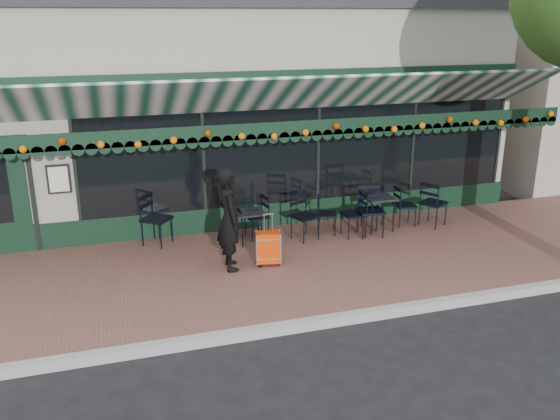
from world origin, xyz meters
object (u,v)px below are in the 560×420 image
object	(u,v)px
woman	(230,219)
chair_b_front	(305,217)
chair_a_left	(354,215)
chair_a_right	(405,206)
chair_b_right	(327,215)
cafe_table_b	(250,215)
chair_solo	(157,220)
chair_a_front	(371,211)
chair_a_extra	(433,203)
chair_b_left	(257,217)
suitcase	(268,248)
cafe_table_a	(378,200)

from	to	relation	value
woman	chair_b_front	xyz separation A→B (m)	(1.70, 0.93, -0.44)
chair_a_left	chair_a_right	size ratio (longest dim) A/B	1.07
chair_b_right	chair_b_front	bearing A→B (deg)	126.21
chair_a_left	chair_b_front	world-z (taller)	chair_b_front
cafe_table_b	chair_solo	world-z (taller)	chair_solo
woman	chair_b_front	bearing A→B (deg)	-59.06
chair_a_right	chair_a_front	world-z (taller)	chair_a_front
chair_a_front	chair_b_right	size ratio (longest dim) A/B	1.27
woman	chair_a_front	distance (m)	3.14
chair_a_extra	chair_b_left	distance (m)	3.73
chair_a_extra	chair_b_left	size ratio (longest dim) A/B	1.14
suitcase	chair_a_left	size ratio (longest dim) A/B	1.06
chair_a_extra	suitcase	bearing A→B (deg)	74.52
chair_a_left	chair_a_right	world-z (taller)	chair_a_left
chair_solo	cafe_table_b	bearing A→B (deg)	-66.62
chair_a_right	chair_b_left	bearing A→B (deg)	91.74
chair_a_left	chair_a_extra	distance (m)	1.85
suitcase	chair_b_right	size ratio (longest dim) A/B	1.20
cafe_table_b	chair_b_left	xyz separation A→B (m)	(0.19, 0.25, -0.14)
chair_b_right	chair_solo	distance (m)	3.36
woman	chair_a_extra	world-z (taller)	woman
chair_b_left	chair_solo	distance (m)	1.94
woman	suitcase	size ratio (longest dim) A/B	1.91
chair_a_left	cafe_table_b	bearing A→B (deg)	-97.96
cafe_table_b	woman	bearing A→B (deg)	-120.61
cafe_table_a	chair_solo	size ratio (longest dim) A/B	0.72
chair_a_left	chair_b_front	bearing A→B (deg)	-97.40
suitcase	chair_b_front	distance (m)	1.45
suitcase	chair_b_left	world-z (taller)	suitcase
woman	chair_b_front	distance (m)	1.99
chair_b_front	cafe_table_b	bearing A→B (deg)	151.11
cafe_table_b	chair_a_left	size ratio (longest dim) A/B	0.70
chair_a_front	woman	bearing A→B (deg)	-157.76
suitcase	chair_a_front	world-z (taller)	chair_a_front
chair_a_extra	chair_b_front	xyz separation A→B (m)	(-2.83, 0.02, -0.02)
chair_a_left	chair_a_right	distance (m)	1.33
chair_b_front	chair_b_left	bearing A→B (deg)	134.65
suitcase	chair_a_extra	size ratio (longest dim) A/B	0.99
cafe_table_b	chair_a_extra	xyz separation A→B (m)	(3.90, -0.17, -0.08)
chair_b_front	chair_solo	world-z (taller)	chair_solo
cafe_table_b	chair_b_front	bearing A→B (deg)	-7.92
chair_b_left	chair_b_right	xyz separation A→B (m)	(1.40, -0.22, -0.03)
suitcase	chair_b_front	bearing A→B (deg)	55.77
cafe_table_b	chair_a_extra	size ratio (longest dim) A/B	0.65
chair_a_left	chair_solo	bearing A→B (deg)	-101.29
woman	chair_a_extra	size ratio (longest dim) A/B	1.89
cafe_table_a	chair_solo	world-z (taller)	chair_solo
chair_a_right	chair_a_extra	xyz separation A→B (m)	(0.55, -0.20, 0.06)
woman	chair_solo	xyz separation A→B (m)	(-1.10, 1.53, -0.41)
woman	chair_a_right	distance (m)	4.17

